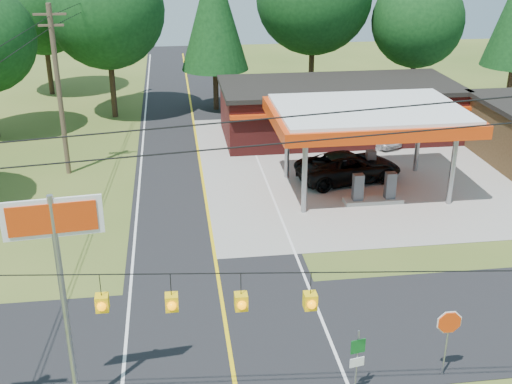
{
  "coord_description": "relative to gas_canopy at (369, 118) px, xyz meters",
  "views": [
    {
      "loc": [
        -1.6,
        -19.54,
        14.18
      ],
      "look_at": [
        2.0,
        7.0,
        2.8
      ],
      "focal_mm": 45.0,
      "sensor_mm": 36.0,
      "label": 1
    }
  ],
  "objects": [
    {
      "name": "lane_center_yellow",
      "position": [
        -9.0,
        -13.0,
        -4.24
      ],
      "size": [
        0.15,
        110.0,
        0.0
      ],
      "primitive_type": "cube",
      "color": "yellow",
      "rests_on": "main_highway"
    },
    {
      "name": "cross_road",
      "position": [
        -9.0,
        -13.0,
        -4.25
      ],
      "size": [
        70.0,
        7.0,
        0.02
      ],
      "primitive_type": "cube",
      "color": "black",
      "rests_on": "ground"
    },
    {
      "name": "ground",
      "position": [
        -9.0,
        -13.0,
        -4.27
      ],
      "size": [
        120.0,
        120.0,
        0.0
      ],
      "primitive_type": "plane",
      "color": "#40581F",
      "rests_on": "ground"
    },
    {
      "name": "route_sign_post",
      "position": [
        -5.2,
        -16.52,
        -2.81
      ],
      "size": [
        0.49,
        0.13,
        2.43
      ],
      "color": "gray",
      "rests_on": "ground"
    },
    {
      "name": "treeline_backdrop",
      "position": [
        -8.18,
        11.01,
        3.22
      ],
      "size": [
        70.27,
        51.59,
        13.3
      ],
      "color": "#332316",
      "rests_on": "ground"
    },
    {
      "name": "main_highway",
      "position": [
        -9.0,
        -13.0,
        -4.26
      ],
      "size": [
        8.0,
        120.0,
        0.02
      ],
      "primitive_type": "cube",
      "color": "black",
      "rests_on": "ground"
    },
    {
      "name": "utility_pole_far_left",
      "position": [
        -17.0,
        5.0,
        0.93
      ],
      "size": [
        1.8,
        0.3,
        10.0
      ],
      "color": "#473828",
      "rests_on": "ground"
    },
    {
      "name": "suv_car",
      "position": [
        -0.5,
        1.5,
        -3.41
      ],
      "size": [
        7.23,
        7.23,
        1.72
      ],
      "primitive_type": "imported",
      "rotation": [
        0.0,
        0.0,
        1.76
      ],
      "color": "black",
      "rests_on": "ground"
    },
    {
      "name": "convenience_store",
      "position": [
        1.0,
        9.98,
        -2.35
      ],
      "size": [
        16.4,
        7.55,
        3.8
      ],
      "color": "#5A1B19",
      "rests_on": "ground"
    },
    {
      "name": "gas_canopy",
      "position": [
        0.0,
        0.0,
        0.0
      ],
      "size": [
        10.6,
        7.4,
        4.88
      ],
      "color": "gray",
      "rests_on": "ground"
    },
    {
      "name": "utility_pole_north",
      "position": [
        -15.5,
        22.0,
        0.48
      ],
      "size": [
        0.3,
        0.3,
        9.5
      ],
      "color": "#473828",
      "rests_on": "ground"
    },
    {
      "name": "overhead_beacons",
      "position": [
        -10.0,
        -19.0,
        1.95
      ],
      "size": [
        17.04,
        2.04,
        1.03
      ],
      "color": "black",
      "rests_on": "ground"
    },
    {
      "name": "sedan_car",
      "position": [
        3.0,
        8.0,
        -3.51
      ],
      "size": [
        5.91,
        5.91,
        1.52
      ],
      "primitive_type": "imported",
      "rotation": [
        0.0,
        0.0,
        0.44
      ],
      "color": "silver",
      "rests_on": "ground"
    },
    {
      "name": "octagonal_stop_sign",
      "position": [
        -2.0,
        -16.01,
        -2.35
      ],
      "size": [
        0.88,
        0.09,
        2.56
      ],
      "color": "gray",
      "rests_on": "ground"
    },
    {
      "name": "big_stop_sign",
      "position": [
        -14.0,
        -16.05,
        1.24
      ],
      "size": [
        2.72,
        0.37,
        7.33
      ],
      "color": "gray",
      "rests_on": "ground"
    }
  ]
}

